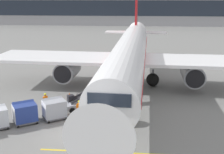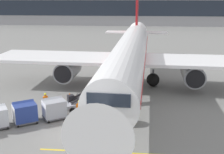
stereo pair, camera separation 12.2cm
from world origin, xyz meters
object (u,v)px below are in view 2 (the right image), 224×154
object	(u,v)px
baggage_cart_second	(25,112)
safety_cone_wingtip	(70,96)
ground_crew_by_loader	(79,108)
ground_crew_by_carts	(46,100)
safety_cone_engine_keepout	(86,96)
parked_airplane	(129,56)
baggage_cart_lead	(54,108)
belt_loader	(83,100)

from	to	relation	value
baggage_cart_second	safety_cone_wingtip	size ratio (longest dim) A/B	4.31
ground_crew_by_loader	ground_crew_by_carts	distance (m)	4.07
ground_crew_by_loader	safety_cone_engine_keepout	world-z (taller)	ground_crew_by_loader
baggage_cart_second	ground_crew_by_carts	world-z (taller)	baggage_cart_second
parked_airplane	baggage_cart_lead	size ratio (longest dim) A/B	15.98
safety_cone_wingtip	baggage_cart_lead	bearing A→B (deg)	-91.55
baggage_cart_lead	safety_cone_wingtip	distance (m)	5.54
parked_airplane	ground_crew_by_loader	world-z (taller)	parked_airplane
ground_crew_by_carts	safety_cone_wingtip	xyz separation A→B (m)	(1.58, 3.51, -0.69)
belt_loader	baggage_cart_lead	size ratio (longest dim) A/B	1.95
baggage_cart_second	safety_cone_wingtip	world-z (taller)	baggage_cart_second
parked_airplane	safety_cone_wingtip	world-z (taller)	parked_airplane
baggage_cart_second	ground_crew_by_carts	xyz separation A→B (m)	(0.90, 3.09, -0.00)
ground_crew_by_loader	belt_loader	bearing A→B (deg)	91.77
belt_loader	baggage_cart_second	xyz separation A→B (m)	(-4.51, -3.92, 0.17)
baggage_cart_second	ground_crew_by_carts	bearing A→B (deg)	73.85
safety_cone_engine_keepout	safety_cone_wingtip	xyz separation A→B (m)	(-1.82, 0.26, -0.05)
parked_airplane	baggage_cart_second	world-z (taller)	parked_airplane
belt_loader	ground_crew_by_carts	world-z (taller)	belt_loader
baggage_cart_lead	baggage_cart_second	world-z (taller)	same
baggage_cart_second	ground_crew_by_carts	distance (m)	3.22
baggage_cart_second	safety_cone_engine_keepout	bearing A→B (deg)	55.90
baggage_cart_lead	ground_crew_by_carts	distance (m)	2.44
baggage_cart_second	safety_cone_wingtip	bearing A→B (deg)	69.48
baggage_cart_lead	ground_crew_by_loader	world-z (taller)	baggage_cart_lead
baggage_cart_lead	safety_cone_engine_keepout	world-z (taller)	baggage_cart_lead
safety_cone_wingtip	parked_airplane	bearing A→B (deg)	35.59
parked_airplane	baggage_cart_second	xyz separation A→B (m)	(-8.81, -11.14, -2.97)
parked_airplane	baggage_cart_second	size ratio (longest dim) A/B	15.98
safety_cone_engine_keepout	safety_cone_wingtip	bearing A→B (deg)	171.84
safety_cone_wingtip	ground_crew_by_carts	bearing A→B (deg)	-114.18
parked_airplane	baggage_cart_second	distance (m)	14.51
baggage_cart_lead	ground_crew_by_carts	xyz separation A→B (m)	(-1.43, 1.98, -0.00)
belt_loader	safety_cone_wingtip	world-z (taller)	belt_loader
ground_crew_by_loader	safety_cone_engine_keepout	distance (m)	5.01
parked_airplane	safety_cone_wingtip	xyz separation A→B (m)	(-6.34, -4.54, -3.67)
parked_airplane	ground_crew_by_carts	bearing A→B (deg)	-134.52
baggage_cart_lead	ground_crew_by_loader	xyz separation A→B (m)	(2.26, 0.27, -0.00)
safety_cone_engine_keepout	ground_crew_by_loader	bearing A→B (deg)	-86.65
ground_crew_by_loader	baggage_cart_lead	bearing A→B (deg)	-173.11
belt_loader	ground_crew_by_carts	size ratio (longest dim) A/B	3.04
ground_crew_by_carts	safety_cone_engine_keepout	bearing A→B (deg)	43.70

